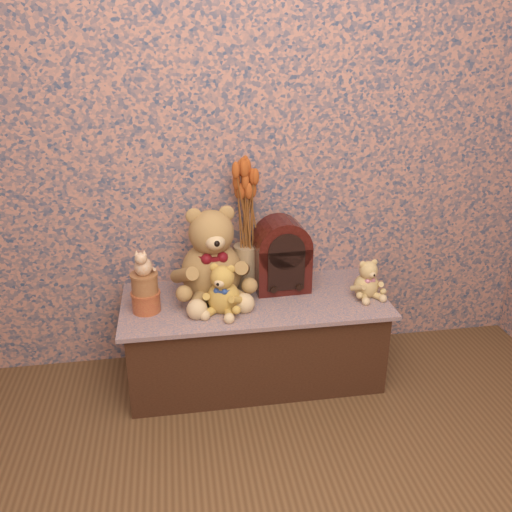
# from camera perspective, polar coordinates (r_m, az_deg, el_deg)

# --- Properties ---
(display_shelf) EXTENTS (1.24, 0.55, 0.43)m
(display_shelf) POSITION_cam_1_polar(r_m,az_deg,el_deg) (2.63, -0.17, -8.80)
(display_shelf) COLOR #3D517D
(display_shelf) RESTS_ON ground
(teddy_large) EXTENTS (0.43, 0.49, 0.48)m
(teddy_large) POSITION_cam_1_polar(r_m,az_deg,el_deg) (2.47, -4.85, 0.77)
(teddy_large) COLOR #A67840
(teddy_large) RESTS_ON display_shelf
(teddy_medium) EXTENTS (0.27, 0.29, 0.25)m
(teddy_medium) POSITION_cam_1_polar(r_m,az_deg,el_deg) (2.37, -3.53, -3.20)
(teddy_medium) COLOR #B67C33
(teddy_medium) RESTS_ON display_shelf
(teddy_small) EXTENTS (0.19, 0.21, 0.20)m
(teddy_small) POSITION_cam_1_polar(r_m,az_deg,el_deg) (2.56, 11.81, -2.18)
(teddy_small) COLOR tan
(teddy_small) RESTS_ON display_shelf
(cathedral_radio) EXTENTS (0.27, 0.20, 0.36)m
(cathedral_radio) POSITION_cam_1_polar(r_m,az_deg,el_deg) (2.56, 2.75, 0.20)
(cathedral_radio) COLOR black
(cathedral_radio) RESTS_ON display_shelf
(ceramic_vase) EXTENTS (0.15, 0.15, 0.21)m
(ceramic_vase) POSITION_cam_1_polar(r_m,az_deg,el_deg) (2.61, -1.01, -1.05)
(ceramic_vase) COLOR tan
(ceramic_vase) RESTS_ON display_shelf
(dried_stalks) EXTENTS (0.25, 0.25, 0.42)m
(dried_stalks) POSITION_cam_1_polar(r_m,az_deg,el_deg) (2.50, -1.06, 5.59)
(dried_stalks) COLOR #B24C1C
(dried_stalks) RESTS_ON ceramic_vase
(biscuit_tin_lower) EXTENTS (0.13, 0.13, 0.09)m
(biscuit_tin_lower) POSITION_cam_1_polar(r_m,az_deg,el_deg) (2.45, -11.70, -4.83)
(biscuit_tin_lower) COLOR #CC7B3B
(biscuit_tin_lower) RESTS_ON display_shelf
(biscuit_tin_upper) EXTENTS (0.14, 0.14, 0.09)m
(biscuit_tin_upper) POSITION_cam_1_polar(r_m,az_deg,el_deg) (2.41, -11.87, -2.90)
(biscuit_tin_upper) COLOR tan
(biscuit_tin_upper) RESTS_ON biscuit_tin_lower
(cat_figurine) EXTENTS (0.11, 0.12, 0.13)m
(cat_figurine) POSITION_cam_1_polar(r_m,az_deg,el_deg) (2.36, -12.08, -0.51)
(cat_figurine) COLOR silver
(cat_figurine) RESTS_ON biscuit_tin_upper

